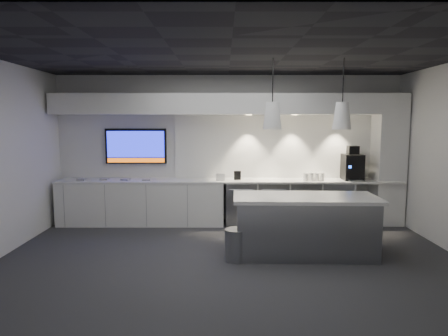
{
  "coord_description": "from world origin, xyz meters",
  "views": [
    {
      "loc": [
        -0.09,
        -5.74,
        2.08
      ],
      "look_at": [
        -0.09,
        1.1,
        1.27
      ],
      "focal_mm": 32.0,
      "sensor_mm": 36.0,
      "label": 1
    }
  ],
  "objects_px": {
    "island": "(305,225)",
    "bin": "(236,245)",
    "wall_tv": "(136,146)",
    "coffee_machine": "(352,166)"
  },
  "relations": [
    {
      "from": "wall_tv",
      "to": "bin",
      "type": "bearing_deg",
      "value": -50.54
    },
    {
      "from": "bin",
      "to": "island",
      "type": "bearing_deg",
      "value": 12.91
    },
    {
      "from": "bin",
      "to": "wall_tv",
      "type": "bearing_deg",
      "value": 129.46
    },
    {
      "from": "coffee_machine",
      "to": "wall_tv",
      "type": "bearing_deg",
      "value": 177.71
    },
    {
      "from": "island",
      "to": "bin",
      "type": "distance_m",
      "value": 1.12
    },
    {
      "from": "wall_tv",
      "to": "island",
      "type": "height_order",
      "value": "wall_tv"
    },
    {
      "from": "island",
      "to": "bin",
      "type": "relative_size",
      "value": 4.67
    },
    {
      "from": "wall_tv",
      "to": "bin",
      "type": "distance_m",
      "value": 3.4
    },
    {
      "from": "island",
      "to": "coffee_machine",
      "type": "bearing_deg",
      "value": 57.04
    },
    {
      "from": "bin",
      "to": "coffee_machine",
      "type": "distance_m",
      "value": 3.37
    }
  ]
}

